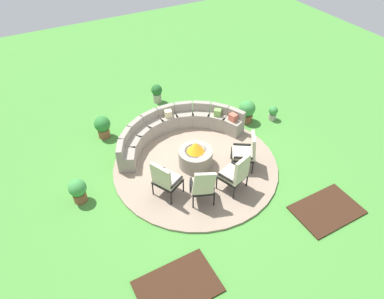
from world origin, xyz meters
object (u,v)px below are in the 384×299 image
potted_plant_1 (78,190)px  fire_pit (196,156)px  lounge_chair_back_right (246,151)px  potted_plant_0 (157,92)px  lounge_chair_front_right (203,185)px  potted_plant_3 (247,110)px  potted_plant_4 (103,126)px  potted_plant_2 (273,112)px  lounge_chair_front_left (165,179)px  curved_stone_bench (175,128)px  lounge_chair_back_left (236,173)px

potted_plant_1 → fire_pit: bearing=-5.2°
lounge_chair_back_right → potted_plant_0: lounge_chair_back_right is taller
lounge_chair_front_right → lounge_chair_back_right: size_ratio=1.04×
potted_plant_3 → potted_plant_4: potted_plant_3 is taller
potted_plant_2 → potted_plant_3: potted_plant_3 is taller
lounge_chair_front_left → potted_plant_2: bearing=79.9°
lounge_chair_back_right → potted_plant_1: size_ratio=1.60×
potted_plant_1 → potted_plant_3: bearing=7.9°
potted_plant_4 → potted_plant_2: bearing=-19.1°
lounge_chair_front_right → potted_plant_4: 3.96m
potted_plant_1 → potted_plant_3: (5.58, 0.77, 0.04)m
lounge_chair_front_left → potted_plant_3: bearing=87.7°
lounge_chair_back_right → curved_stone_bench: bearing=59.8°
lounge_chair_back_left → potted_plant_1: bearing=135.7°
lounge_chair_back_right → potted_plant_1: (-4.27, 0.99, -0.24)m
lounge_chair_front_right → potted_plant_4: (-1.29, 3.73, -0.23)m
potted_plant_1 → lounge_chair_front_right: bearing=-30.4°
potted_plant_2 → potted_plant_3: size_ratio=0.65×
curved_stone_bench → potted_plant_2: size_ratio=8.18×
lounge_chair_back_left → potted_plant_4: bearing=100.1°
curved_stone_bench → potted_plant_0: bearing=80.1°
fire_pit → curved_stone_bench: size_ratio=0.23×
potted_plant_4 → lounge_chair_back_right: bearing=-47.3°
lounge_chair_back_right → potted_plant_2: (2.11, 1.44, -0.35)m
lounge_chair_front_left → lounge_chair_back_right: bearing=61.0°
lounge_chair_front_left → lounge_chair_back_left: size_ratio=1.00×
fire_pit → potted_plant_0: (0.43, 3.49, 0.00)m
fire_pit → potted_plant_2: bearing=12.7°
potted_plant_2 → fire_pit: bearing=-167.3°
lounge_chair_back_right → potted_plant_4: lounge_chair_back_right is taller
lounge_chair_front_left → potted_plant_3: lounge_chair_front_left is taller
curved_stone_bench → potted_plant_2: 3.26m
fire_pit → lounge_chair_back_left: (0.43, -1.28, 0.26)m
potted_plant_4 → lounge_chair_front_right: bearing=-70.9°
curved_stone_bench → lounge_chair_back_right: 2.38m
fire_pit → curved_stone_bench: bearing=87.4°
lounge_chair_back_left → potted_plant_3: 3.11m
potted_plant_0 → lounge_chair_back_right: bearing=-80.2°
potted_plant_2 → potted_plant_4: (-5.05, 1.75, 0.14)m
curved_stone_bench → lounge_chair_front_right: bearing=-102.1°
lounge_chair_front_right → potted_plant_1: lounge_chair_front_right is taller
lounge_chair_front_right → potted_plant_3: size_ratio=1.50×
curved_stone_bench → lounge_chair_back_right: lounge_chair_back_right is taller
lounge_chair_front_right → potted_plant_0: lounge_chair_front_right is taller
potted_plant_4 → potted_plant_1: bearing=-121.1°
lounge_chair_back_right → potted_plant_0: bearing=42.3°
lounge_chair_front_right → curved_stone_bench: bearing=98.4°
potted_plant_0 → curved_stone_bench: bearing=-99.9°
potted_plant_3 → lounge_chair_back_right: bearing=-126.5°
potted_plant_0 → lounge_chair_back_left: bearing=-90.0°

